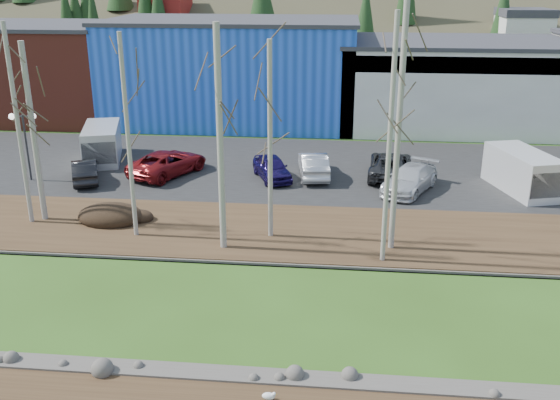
# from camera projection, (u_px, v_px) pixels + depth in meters

# --- Properties ---
(dirt_strip) EXTENTS (80.00, 1.80, 0.03)m
(dirt_strip) POSITION_uv_depth(u_px,v_px,m) (224.00, 396.00, 18.39)
(dirt_strip) COLOR #382616
(dirt_strip) RESTS_ON ground
(near_bank_rocks) EXTENTS (80.00, 0.80, 0.50)m
(near_bank_rocks) POSITION_uv_depth(u_px,v_px,m) (230.00, 376.00, 19.33)
(near_bank_rocks) COLOR #47423D
(near_bank_rocks) RESTS_ON ground
(river) EXTENTS (80.00, 8.00, 0.90)m
(river) POSITION_uv_depth(u_px,v_px,m) (250.00, 309.00, 23.16)
(river) COLOR black
(river) RESTS_ON ground
(far_bank_rocks) EXTENTS (80.00, 0.80, 0.46)m
(far_bank_rocks) POSITION_uv_depth(u_px,v_px,m) (264.00, 261.00, 26.99)
(far_bank_rocks) COLOR #47423D
(far_bank_rocks) RESTS_ON ground
(far_bank) EXTENTS (80.00, 7.00, 0.15)m
(far_bank) POSITION_uv_depth(u_px,v_px,m) (272.00, 231.00, 29.96)
(far_bank) COLOR #382616
(far_bank) RESTS_ON ground
(parking_lot) EXTENTS (80.00, 14.00, 0.14)m
(parking_lot) POSITION_uv_depth(u_px,v_px,m) (291.00, 168.00, 39.78)
(parking_lot) COLOR black
(parking_lot) RESTS_ON ground
(building_brick) EXTENTS (16.32, 12.24, 7.80)m
(building_brick) POSITION_uv_depth(u_px,v_px,m) (29.00, 70.00, 53.86)
(building_brick) COLOR maroon
(building_brick) RESTS_ON ground
(building_blue) EXTENTS (20.40, 12.24, 8.30)m
(building_blue) POSITION_uv_depth(u_px,v_px,m) (234.00, 70.00, 52.04)
(building_blue) COLOR #1847B7
(building_blue) RESTS_ON ground
(building_white) EXTENTS (18.36, 12.24, 6.80)m
(building_white) POSITION_uv_depth(u_px,v_px,m) (453.00, 83.00, 50.55)
(building_white) COLOR #BBBBB7
(building_white) RESTS_ON ground
(seagull) EXTENTS (0.47, 0.22, 0.33)m
(seagull) POSITION_uv_depth(u_px,v_px,m) (269.00, 396.00, 18.11)
(seagull) COLOR gold
(seagull) RESTS_ON ground
(dirt_mound) EXTENTS (3.29, 2.32, 0.64)m
(dirt_mound) POSITION_uv_depth(u_px,v_px,m) (111.00, 215.00, 30.93)
(dirt_mound) COLOR black
(dirt_mound) RESTS_ON far_bank
(birch_0) EXTENTS (0.28, 0.28, 8.72)m
(birch_0) POSITION_uv_depth(u_px,v_px,m) (34.00, 134.00, 29.83)
(birch_0) COLOR #ADA79E
(birch_0) RESTS_ON far_bank
(birch_1) EXTENTS (0.22, 0.22, 9.62)m
(birch_1) POSITION_uv_depth(u_px,v_px,m) (18.00, 126.00, 29.34)
(birch_1) COLOR #ADA79E
(birch_1) RESTS_ON far_bank
(birch_2) EXTENTS (0.20, 0.20, 9.30)m
(birch_2) POSITION_uv_depth(u_px,v_px,m) (128.00, 139.00, 27.82)
(birch_2) COLOR #ADA79E
(birch_2) RESTS_ON far_bank
(birch_3) EXTENTS (0.28, 0.28, 9.80)m
(birch_3) POSITION_uv_depth(u_px,v_px,m) (220.00, 141.00, 26.43)
(birch_3) COLOR #ADA79E
(birch_3) RESTS_ON far_bank
(birch_4) EXTENTS (0.22, 0.22, 9.00)m
(birch_4) POSITION_uv_depth(u_px,v_px,m) (270.00, 142.00, 27.78)
(birch_4) COLOR #ADA79E
(birch_4) RESTS_ON far_bank
(birch_5) EXTENTS (0.21, 0.21, 10.32)m
(birch_5) POSITION_uv_depth(u_px,v_px,m) (389.00, 143.00, 25.06)
(birch_5) COLOR #ADA79E
(birch_5) RESTS_ON far_bank
(birch_6) EXTENTS (0.25, 0.25, 10.82)m
(birch_6) POSITION_uv_depth(u_px,v_px,m) (399.00, 130.00, 26.19)
(birch_6) COLOR #ADA79E
(birch_6) RESTS_ON far_bank
(street_lamp) EXTENTS (1.52, 0.60, 4.03)m
(street_lamp) POSITION_uv_depth(u_px,v_px,m) (24.00, 128.00, 36.13)
(street_lamp) COLOR #262628
(street_lamp) RESTS_ON parking_lot
(car_0) EXTENTS (2.90, 4.24, 1.32)m
(car_0) POSITION_uv_depth(u_px,v_px,m) (85.00, 170.00, 36.76)
(car_0) COLOR black
(car_0) RESTS_ON parking_lot
(car_1) EXTENTS (4.62, 5.95, 1.50)m
(car_1) POSITION_uv_depth(u_px,v_px,m) (168.00, 163.00, 37.98)
(car_1) COLOR maroon
(car_1) RESTS_ON parking_lot
(car_2) EXTENTS (3.05, 4.35, 1.37)m
(car_2) POSITION_uv_depth(u_px,v_px,m) (272.00, 168.00, 37.20)
(car_2) COLOR #190F47
(car_2) RESTS_ON parking_lot
(car_3) EXTENTS (2.20, 4.72, 1.50)m
(car_3) POSITION_uv_depth(u_px,v_px,m) (314.00, 165.00, 37.60)
(car_3) COLOR #B2B2B4
(car_3) RESTS_ON parking_lot
(car_4) EXTENTS (2.94, 5.55, 1.49)m
(car_4) POSITION_uv_depth(u_px,v_px,m) (390.00, 165.00, 37.60)
(car_4) COLOR #2A2B2D
(car_4) RESTS_ON parking_lot
(car_5) EXTENTS (3.97, 5.27, 1.42)m
(car_5) POSITION_uv_depth(u_px,v_px,m) (410.00, 179.00, 35.07)
(car_5) COLOR silver
(car_5) RESTS_ON parking_lot
(van_white) EXTENTS (3.52, 5.54, 2.25)m
(van_white) POSITION_uv_depth(u_px,v_px,m) (524.00, 172.00, 34.86)
(van_white) COLOR silver
(van_white) RESTS_ON parking_lot
(van_grey) EXTENTS (3.53, 5.56, 2.26)m
(van_grey) POSITION_uv_depth(u_px,v_px,m) (102.00, 144.00, 40.70)
(van_grey) COLOR silver
(van_grey) RESTS_ON parking_lot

